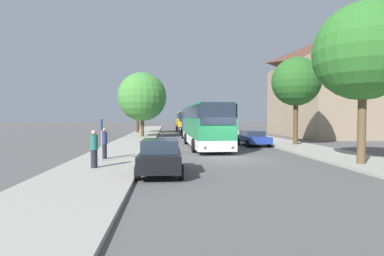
{
  "coord_description": "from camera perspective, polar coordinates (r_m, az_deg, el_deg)",
  "views": [
    {
      "loc": [
        -3.74,
        -17.91,
        2.52
      ],
      "look_at": [
        -1.41,
        9.73,
        1.5
      ],
      "focal_mm": 28.0,
      "sensor_mm": 36.0,
      "label": 1
    }
  ],
  "objects": [
    {
      "name": "tree_right_mid",
      "position": [
        17.69,
        29.83,
        12.46
      ],
      "size": [
        4.87,
        4.87,
        8.09
      ],
      "color": "brown",
      "rests_on": "sidewalk_right"
    },
    {
      "name": "bus_middle",
      "position": [
        38.39,
        0.1,
        1.08
      ],
      "size": [
        3.08,
        11.15,
        3.43
      ],
      "rotation": [
        0.0,
        0.0,
        -0.03
      ],
      "color": "silver",
      "rests_on": "ground_plane"
    },
    {
      "name": "sidewalk_left",
      "position": [
        18.37,
        -15.06,
        -5.61
      ],
      "size": [
        4.0,
        120.0,
        0.15
      ],
      "primitive_type": "cube",
      "color": "#A39E93",
      "rests_on": "ground_plane"
    },
    {
      "name": "tree_right_near",
      "position": [
        27.55,
        19.21,
        8.3
      ],
      "size": [
        4.18,
        4.18,
        7.52
      ],
      "color": "#513D23",
      "rests_on": "sidewalk_right"
    },
    {
      "name": "bus_rear",
      "position": [
        51.96,
        -1.48,
        1.29
      ],
      "size": [
        2.78,
        10.75,
        3.32
      ],
      "rotation": [
        0.0,
        0.0,
        0.0
      ],
      "color": "#2D2D2D",
      "rests_on": "ground_plane"
    },
    {
      "name": "bus_stop_sign",
      "position": [
        16.74,
        -16.8,
        -1.15
      ],
      "size": [
        0.08,
        0.45,
        2.32
      ],
      "color": "gray",
      "rests_on": "sidewalk_left"
    },
    {
      "name": "tree_left_far",
      "position": [
        37.07,
        -9.47,
        5.88
      ],
      "size": [
        5.89,
        5.89,
        7.77
      ],
      "color": "#513D23",
      "rests_on": "sidewalk_left"
    },
    {
      "name": "building_right_background",
      "position": [
        44.44,
        26.6,
        7.57
      ],
      "size": [
        14.59,
        15.89,
        13.83
      ],
      "color": "gray",
      "rests_on": "ground_plane"
    },
    {
      "name": "bus_front",
      "position": [
        24.55,
        2.53,
        0.57
      ],
      "size": [
        3.05,
        11.08,
        3.49
      ],
      "rotation": [
        0.0,
        0.0,
        0.02
      ],
      "color": "silver",
      "rests_on": "ground_plane"
    },
    {
      "name": "parked_car_right_near",
      "position": [
        26.76,
        11.47,
        -1.83
      ],
      "size": [
        2.28,
        4.4,
        1.31
      ],
      "rotation": [
        0.0,
        0.0,
        3.2
      ],
      "color": "#233D9E",
      "rests_on": "ground_plane"
    },
    {
      "name": "parked_car_left_curb",
      "position": [
        13.27,
        -6.03,
        -5.37
      ],
      "size": [
        1.99,
        3.98,
        1.54
      ],
      "rotation": [
        0.0,
        0.0,
        -0.02
      ],
      "color": "black",
      "rests_on": "ground_plane"
    },
    {
      "name": "sidewalk_right",
      "position": [
        21.02,
        26.05,
        -4.78
      ],
      "size": [
        4.0,
        120.0,
        0.15
      ],
      "primitive_type": "cube",
      "color": "#A39E93",
      "rests_on": "ground_plane"
    },
    {
      "name": "pedestrian_waiting_near",
      "position": [
        14.71,
        -18.16,
        -3.77
      ],
      "size": [
        0.36,
        0.36,
        1.76
      ],
      "rotation": [
        0.0,
        0.0,
        2.01
      ],
      "color": "#23232D",
      "rests_on": "sidewalk_left"
    },
    {
      "name": "tree_left_near",
      "position": [
        46.54,
        -10.35,
        5.81
      ],
      "size": [
        4.87,
        4.87,
        7.85
      ],
      "color": "#47331E",
      "rests_on": "sidewalk_left"
    },
    {
      "name": "pedestrian_waiting_far",
      "position": [
        17.68,
        -16.4,
        -2.8
      ],
      "size": [
        0.36,
        0.36,
        1.75
      ],
      "rotation": [
        0.0,
        0.0,
        4.33
      ],
      "color": "#23232D",
      "rests_on": "sidewalk_left"
    },
    {
      "name": "ground_plane",
      "position": [
        18.47,
        6.95,
        -5.75
      ],
      "size": [
        300.0,
        300.0,
        0.0
      ],
      "primitive_type": "plane",
      "color": "#565454",
      "rests_on": "ground"
    }
  ]
}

